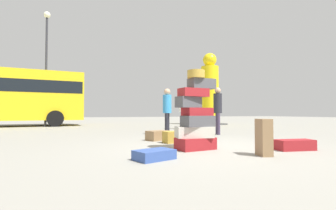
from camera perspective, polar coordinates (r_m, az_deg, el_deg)
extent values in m
plane|color=gray|center=(5.52, 8.72, -9.83)|extent=(80.00, 80.00, 0.00)
cube|color=maroon|center=(5.20, 6.42, -8.93)|extent=(0.84, 0.54, 0.25)
cube|color=beige|center=(5.20, 6.06, -6.29)|extent=(0.83, 0.56, 0.23)
cube|color=#4C4C51|center=(5.19, 6.95, -3.76)|extent=(0.69, 0.43, 0.23)
cube|color=maroon|center=(5.30, 6.85, -1.57)|extent=(0.65, 0.41, 0.17)
cube|color=#4C4C51|center=(5.14, 4.79, 0.66)|extent=(0.55, 0.38, 0.23)
cube|color=maroon|center=(5.18, 5.94, 2.88)|extent=(0.62, 0.37, 0.17)
cube|color=#4C4C51|center=(5.30, 7.84, 4.89)|extent=(0.57, 0.34, 0.21)
cylinder|color=#B28C33|center=(5.19, 6.54, 7.13)|extent=(0.36, 0.36, 0.16)
cube|color=maroon|center=(5.72, 27.50, -8.26)|extent=(0.82, 0.46, 0.22)
cube|color=#B28C33|center=(6.34, 1.63, -7.46)|extent=(0.60, 0.38, 0.29)
cube|color=#26594C|center=(7.82, 7.75, -6.46)|extent=(0.70, 0.43, 0.27)
cube|color=#334F99|center=(4.10, -3.23, -11.50)|extent=(0.73, 0.58, 0.16)
cube|color=olive|center=(4.73, 21.45, -7.03)|extent=(0.28, 0.35, 0.66)
cube|color=olive|center=(6.90, -2.44, -7.11)|extent=(0.70, 0.58, 0.27)
cylinder|color=black|center=(11.76, 3.31, -3.63)|extent=(0.12, 0.12, 0.80)
cylinder|color=black|center=(11.54, 3.29, -3.66)|extent=(0.12, 0.12, 0.80)
cylinder|color=white|center=(11.65, 3.29, -0.15)|extent=(0.30, 0.30, 0.62)
sphere|color=tan|center=(11.67, 3.29, 1.91)|extent=(0.22, 0.22, 0.22)
cylinder|color=black|center=(8.62, -0.05, -4.43)|extent=(0.12, 0.12, 0.76)
cylinder|color=black|center=(8.40, -0.35, -4.49)|extent=(0.12, 0.12, 0.76)
cylinder|color=#338CCC|center=(8.51, -0.20, 0.24)|extent=(0.30, 0.30, 0.64)
sphere|color=tan|center=(8.53, -0.20, 3.11)|extent=(0.22, 0.22, 0.22)
cylinder|color=#3F334C|center=(8.99, 11.40, -4.29)|extent=(0.12, 0.12, 0.76)
cylinder|color=#3F334C|center=(8.77, 11.69, -4.35)|extent=(0.12, 0.12, 0.76)
cylinder|color=#26262D|center=(8.88, 11.51, 0.38)|extent=(0.30, 0.30, 0.70)
sphere|color=tan|center=(8.91, 11.49, 3.34)|extent=(0.22, 0.22, 0.22)
cylinder|color=yellow|center=(16.28, 9.74, 2.20)|extent=(1.15, 1.15, 3.82)
sphere|color=yellow|center=(16.62, 9.70, 10.32)|extent=(0.89, 0.89, 0.89)
cube|color=#4C4C4C|center=(16.26, 9.78, -4.35)|extent=(1.60, 1.60, 0.10)
cube|color=black|center=(16.57, -34.62, 3.58)|extent=(8.66, 3.07, 0.70)
cylinder|color=black|center=(17.55, -24.93, -2.71)|extent=(0.91, 0.31, 0.90)
cylinder|color=black|center=(15.06, -24.81, -2.89)|extent=(0.91, 0.31, 0.90)
cylinder|color=#333338|center=(15.46, -26.55, 7.04)|extent=(0.12, 0.12, 6.21)
sphere|color=#F2F2CC|center=(16.26, -26.38, 18.33)|extent=(0.36, 0.36, 0.36)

